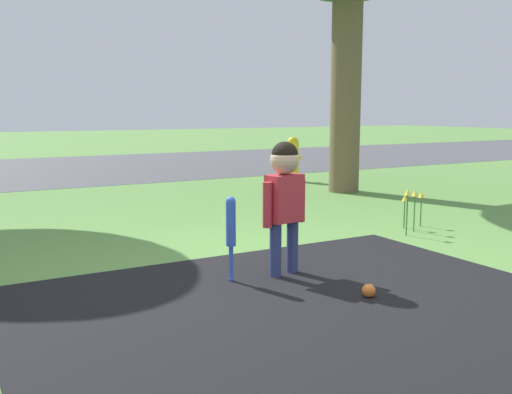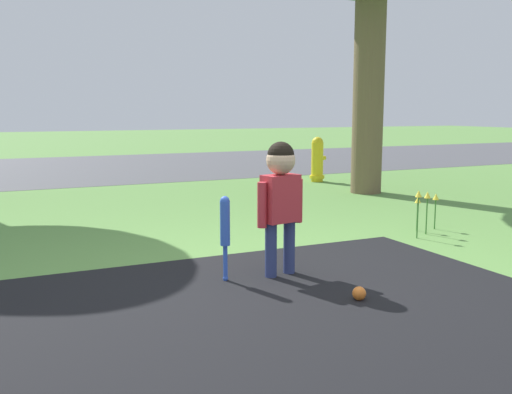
% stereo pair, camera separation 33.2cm
% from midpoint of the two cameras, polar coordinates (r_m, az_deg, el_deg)
% --- Properties ---
extents(ground_plane, '(60.00, 60.00, 0.00)m').
position_cam_midpoint_polar(ground_plane, '(3.69, 4.66, -9.45)').
color(ground_plane, '#5B8C42').
extents(street_strip, '(40.00, 6.00, 0.01)m').
position_cam_midpoint_polar(street_strip, '(11.89, -16.41, 2.80)').
color(street_strip, '#4C4C51').
rests_on(street_strip, ground).
extents(child, '(0.38, 0.20, 0.94)m').
position_cam_midpoint_polar(child, '(3.92, 4.90, 0.74)').
color(child, navy).
rests_on(child, ground).
extents(baseball_bat, '(0.07, 0.07, 0.58)m').
position_cam_midpoint_polar(baseball_bat, '(3.81, -0.62, -2.98)').
color(baseball_bat, blue).
rests_on(baseball_bat, ground).
extents(sports_ball, '(0.09, 0.09, 0.09)m').
position_cam_midpoint_polar(sports_ball, '(3.60, 12.93, -9.41)').
color(sports_ball, orange).
rests_on(sports_ball, ground).
extents(fire_hydrant, '(0.27, 0.24, 0.72)m').
position_cam_midpoint_polar(fire_hydrant, '(9.29, 7.18, 3.71)').
color(fire_hydrant, yellow).
rests_on(fire_hydrant, ground).
extents(flower_bed, '(0.49, 0.32, 0.44)m').
position_cam_midpoint_polar(flower_bed, '(5.60, 18.18, -0.28)').
color(flower_bed, '#38702D').
rests_on(flower_bed, ground).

